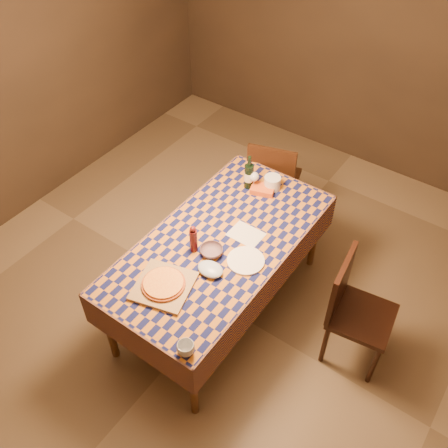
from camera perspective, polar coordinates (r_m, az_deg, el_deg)
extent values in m
plane|color=brown|center=(4.16, -0.40, -9.22)|extent=(5.00, 5.00, 0.00)
cube|color=#34271D|center=(5.12, 17.13, 19.71)|extent=(4.50, 0.10, 2.70)
cylinder|color=brown|center=(3.69, -13.10, -11.30)|extent=(0.06, 0.06, 0.75)
cylinder|color=brown|center=(3.38, -3.57, -17.81)|extent=(0.06, 0.06, 0.75)
cylinder|color=brown|center=(4.49, 1.82, 2.94)|extent=(0.06, 0.06, 0.75)
cylinder|color=brown|center=(4.24, 10.35, -1.08)|extent=(0.06, 0.06, 0.75)
cube|color=brown|center=(3.59, -0.46, -2.27)|extent=(0.90, 1.80, 0.03)
cube|color=brown|center=(3.58, -0.46, -2.05)|extent=(0.92, 1.82, 0.02)
cube|color=brown|center=(3.28, -10.08, -13.26)|extent=(0.94, 0.01, 0.30)
cube|color=brown|center=(4.24, 6.80, 4.03)|extent=(0.94, 0.01, 0.30)
cube|color=brown|center=(3.89, -6.03, -0.55)|extent=(0.01, 1.84, 0.30)
cube|color=brown|center=(3.53, 5.74, -6.80)|extent=(0.01, 1.84, 0.30)
cube|color=#977347|center=(3.31, -6.90, -7.05)|extent=(0.44, 0.44, 0.02)
cylinder|color=#A8471C|center=(3.30, -6.92, -6.84)|extent=(0.33, 0.33, 0.02)
cylinder|color=orange|center=(3.29, -6.95, -6.68)|extent=(0.30, 0.30, 0.01)
cylinder|color=#4D1214|center=(3.45, -3.50, -1.90)|extent=(0.06, 0.06, 0.19)
sphere|color=#4D1214|center=(3.37, -3.58, -0.57)|extent=(0.04, 0.04, 0.04)
imported|color=#634A53|center=(3.47, -1.45, -3.12)|extent=(0.17, 0.17, 0.05)
cylinder|color=silver|center=(3.99, 3.37, 4.14)|extent=(0.07, 0.07, 0.00)
cylinder|color=silver|center=(3.97, 3.40, 4.57)|extent=(0.01, 0.01, 0.07)
sphere|color=silver|center=(3.92, 3.45, 5.43)|extent=(0.08, 0.08, 0.08)
ellipsoid|color=#3A0907|center=(3.93, 3.44, 5.33)|extent=(0.05, 0.05, 0.03)
cylinder|color=black|center=(3.94, 2.86, 5.46)|extent=(0.08, 0.08, 0.21)
cylinder|color=black|center=(3.85, 2.94, 7.17)|extent=(0.03, 0.03, 0.09)
cylinder|color=beige|center=(3.94, 2.86, 5.46)|extent=(0.08, 0.08, 0.08)
cylinder|color=silver|center=(3.97, 5.54, 4.71)|extent=(0.17, 0.17, 0.11)
cube|color=#C74E1A|center=(3.95, 4.44, 3.96)|extent=(0.21, 0.18, 0.05)
cylinder|color=white|center=(3.44, 2.50, -4.20)|extent=(0.32, 0.32, 0.02)
imported|color=silver|center=(3.00, -4.40, -14.01)|extent=(0.14, 0.14, 0.08)
cube|color=silver|center=(3.62, 2.53, -1.19)|extent=(0.24, 0.19, 0.00)
ellipsoid|color=#AABFDA|center=(3.36, -1.57, -5.18)|extent=(0.19, 0.15, 0.05)
cube|color=black|center=(4.60, 5.79, 5.11)|extent=(0.52, 0.52, 0.04)
cube|color=black|center=(4.29, 5.36, 6.07)|extent=(0.41, 0.16, 0.46)
cylinder|color=black|center=(4.86, 8.17, 3.81)|extent=(0.04, 0.04, 0.43)
cylinder|color=black|center=(4.91, 4.08, 4.71)|extent=(0.04, 0.04, 0.43)
cylinder|color=black|center=(4.60, 7.19, 1.03)|extent=(0.04, 0.04, 0.43)
cylinder|color=black|center=(4.65, 2.89, 2.01)|extent=(0.04, 0.04, 0.43)
cube|color=black|center=(3.68, 15.54, -10.17)|extent=(0.47, 0.47, 0.04)
cube|color=black|center=(3.50, 13.21, -6.69)|extent=(0.09, 0.42, 0.46)
cylinder|color=black|center=(3.77, 16.71, -15.20)|extent=(0.04, 0.04, 0.43)
cylinder|color=black|center=(3.98, 18.12, -11.07)|extent=(0.04, 0.04, 0.43)
cylinder|color=black|center=(3.78, 11.41, -13.32)|extent=(0.04, 0.04, 0.43)
cylinder|color=black|center=(3.98, 13.16, -9.32)|extent=(0.04, 0.04, 0.43)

